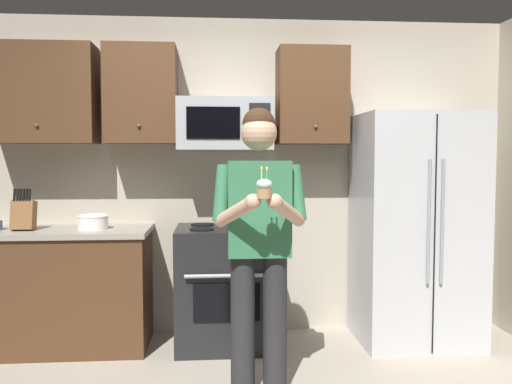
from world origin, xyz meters
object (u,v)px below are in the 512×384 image
object	(u,v)px
knife_block	(24,214)
oven_range	(226,286)
microwave	(225,125)
bowl_large_white	(93,222)
cupcake	(264,188)
refrigerator	(416,229)
person	(259,234)

from	to	relation	value
knife_block	oven_range	bearing A→B (deg)	1.13
microwave	oven_range	bearing A→B (deg)	-90.02
bowl_large_white	microwave	bearing A→B (deg)	7.81
cupcake	oven_range	bearing A→B (deg)	98.66
oven_range	bowl_large_white	world-z (taller)	bowl_large_white
refrigerator	microwave	bearing A→B (deg)	173.97
oven_range	refrigerator	world-z (taller)	refrigerator
refrigerator	person	world-z (taller)	refrigerator
knife_block	bowl_large_white	bearing A→B (deg)	1.38
bowl_large_white	refrigerator	bearing A→B (deg)	-0.50
refrigerator	person	bearing A→B (deg)	-147.06
person	oven_range	bearing A→B (deg)	101.78
oven_range	bowl_large_white	size ratio (longest dim) A/B	4.03
oven_range	bowl_large_white	xyz separation A→B (m)	(-1.00, -0.02, 0.51)
knife_block	cupcake	size ratio (longest dim) A/B	1.84
person	cupcake	bearing A→B (deg)	-90.00
knife_block	person	bearing A→B (deg)	-27.01
knife_block	person	world-z (taller)	person
knife_block	cupcake	world-z (taller)	cupcake
bowl_large_white	knife_block	bearing A→B (deg)	-178.62
microwave	bowl_large_white	xyz separation A→B (m)	(-1.00, -0.14, -0.74)
refrigerator	person	distance (m)	1.57
microwave	knife_block	bearing A→B (deg)	-174.34
refrigerator	knife_block	bearing A→B (deg)	179.82
knife_block	bowl_large_white	size ratio (longest dim) A/B	1.38
oven_range	microwave	bearing A→B (deg)	89.98
knife_block	cupcake	bearing A→B (deg)	-35.16
knife_block	microwave	bearing A→B (deg)	5.66
oven_range	refrigerator	distance (m)	1.56
person	cupcake	world-z (taller)	person
oven_range	bowl_large_white	distance (m)	1.12
knife_block	person	size ratio (longest dim) A/B	0.18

